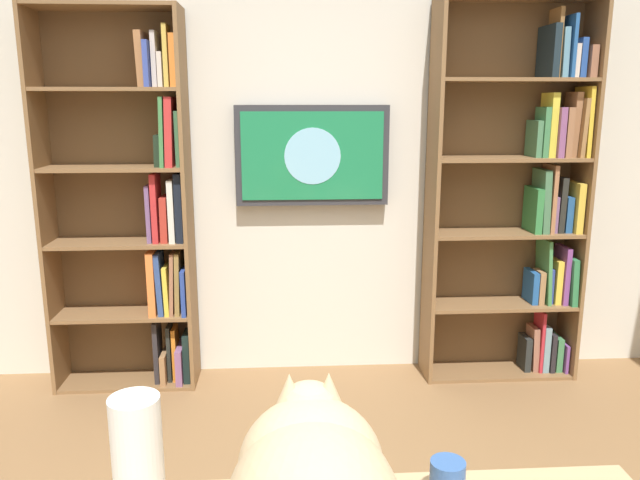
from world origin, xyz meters
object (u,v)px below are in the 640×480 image
(wall_mounted_tv, at_px, (312,156))
(paper_towel_roll, at_px, (138,456))
(bookshelf_left, at_px, (525,195))
(bookshelf_right, at_px, (137,211))

(wall_mounted_tv, xyz_separation_m, paper_towel_roll, (0.50, 2.30, -0.45))
(bookshelf_left, height_order, wall_mounted_tv, bookshelf_left)
(wall_mounted_tv, bearing_deg, paper_towel_roll, 77.87)
(paper_towel_roll, bearing_deg, bookshelf_left, -127.73)
(bookshelf_left, distance_m, bookshelf_right, 2.21)
(bookshelf_left, xyz_separation_m, wall_mounted_tv, (1.22, -0.08, 0.23))
(paper_towel_roll, bearing_deg, wall_mounted_tv, -102.13)
(wall_mounted_tv, bearing_deg, bookshelf_left, 176.11)
(bookshelf_left, bearing_deg, paper_towel_roll, 52.27)
(bookshelf_right, bearing_deg, paper_towel_roll, 102.38)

